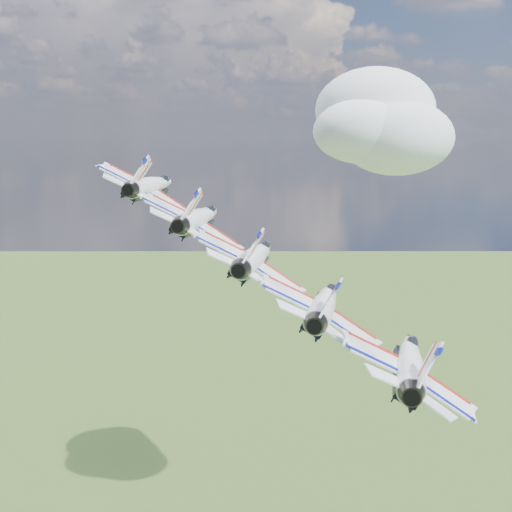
# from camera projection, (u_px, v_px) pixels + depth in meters

# --- Properties ---
(cloud_far) EXTENTS (60.63, 47.64, 23.82)m
(cloud_far) POSITION_uv_depth(u_px,v_px,m) (374.00, 126.00, 251.84)
(cloud_far) COLOR white
(jet_0) EXTENTS (14.63, 18.72, 10.21)m
(jet_0) POSITION_uv_depth(u_px,v_px,m) (153.00, 185.00, 88.63)
(jet_0) COLOR silver
(jet_1) EXTENTS (14.63, 18.72, 10.21)m
(jet_1) POSITION_uv_depth(u_px,v_px,m) (200.00, 217.00, 81.38)
(jet_1) COLOR silver
(jet_2) EXTENTS (14.63, 18.72, 10.21)m
(jet_2) POSITION_uv_depth(u_px,v_px,m) (256.00, 256.00, 74.12)
(jet_2) COLOR white
(jet_3) EXTENTS (14.63, 18.72, 10.21)m
(jet_3) POSITION_uv_depth(u_px,v_px,m) (325.00, 303.00, 66.86)
(jet_3) COLOR silver
(jet_4) EXTENTS (14.63, 18.72, 10.21)m
(jet_4) POSITION_uv_depth(u_px,v_px,m) (410.00, 361.00, 59.61)
(jet_4) COLOR silver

